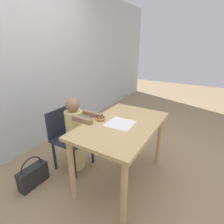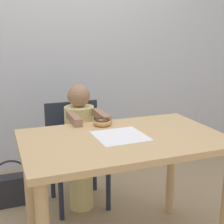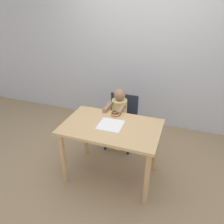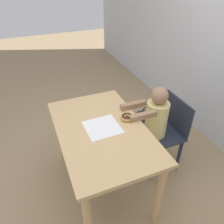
{
  "view_description": "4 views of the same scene",
  "coord_description": "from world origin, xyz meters",
  "px_view_note": "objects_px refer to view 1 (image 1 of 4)",
  "views": [
    {
      "loc": [
        -1.51,
        -0.78,
        1.56
      ],
      "look_at": [
        -0.03,
        0.11,
        0.87
      ],
      "focal_mm": 28.0,
      "sensor_mm": 36.0,
      "label": 1
    },
    {
      "loc": [
        -0.64,
        -1.53,
        1.31
      ],
      "look_at": [
        -0.03,
        0.11,
        0.87
      ],
      "focal_mm": 50.0,
      "sensor_mm": 36.0,
      "label": 2
    },
    {
      "loc": [
        0.73,
        -2.02,
        2.07
      ],
      "look_at": [
        -0.03,
        0.11,
        0.87
      ],
      "focal_mm": 35.0,
      "sensor_mm": 36.0,
      "label": 3
    },
    {
      "loc": [
        1.33,
        -0.45,
        1.89
      ],
      "look_at": [
        -0.03,
        0.11,
        0.87
      ],
      "focal_mm": 35.0,
      "sensor_mm": 36.0,
      "label": 4
    }
  ],
  "objects_px": {
    "chair": "(69,137)",
    "child_figure": "(76,134)",
    "donut": "(100,118)",
    "handbag": "(33,175)"
  },
  "relations": [
    {
      "from": "chair",
      "to": "child_figure",
      "type": "relative_size",
      "value": 0.82
    },
    {
      "from": "chair",
      "to": "child_figure",
      "type": "xyz_separation_m",
      "value": [
        0.0,
        -0.12,
        0.07
      ]
    },
    {
      "from": "chair",
      "to": "handbag",
      "type": "distance_m",
      "value": 0.6
    },
    {
      "from": "donut",
      "to": "handbag",
      "type": "relative_size",
      "value": 0.3
    },
    {
      "from": "child_figure",
      "to": "donut",
      "type": "height_order",
      "value": "child_figure"
    },
    {
      "from": "child_figure",
      "to": "donut",
      "type": "bearing_deg",
      "value": -80.6
    },
    {
      "from": "chair",
      "to": "child_figure",
      "type": "bearing_deg",
      "value": -90.0
    },
    {
      "from": "donut",
      "to": "handbag",
      "type": "height_order",
      "value": "donut"
    },
    {
      "from": "chair",
      "to": "child_figure",
      "type": "distance_m",
      "value": 0.13
    },
    {
      "from": "chair",
      "to": "donut",
      "type": "distance_m",
      "value": 0.58
    }
  ]
}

